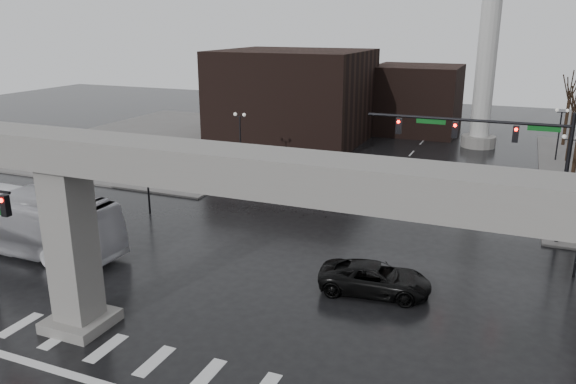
# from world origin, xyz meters

# --- Properties ---
(ground) EXTENTS (160.00, 160.00, 0.00)m
(ground) POSITION_xyz_m (0.00, 0.00, 0.00)
(ground) COLOR black
(ground) RESTS_ON ground
(sidewalk_nw) EXTENTS (28.00, 36.00, 0.15)m
(sidewalk_nw) POSITION_xyz_m (-26.00, 36.00, 0.07)
(sidewalk_nw) COLOR #625F5D
(sidewalk_nw) RESTS_ON ground
(elevated_guideway) EXTENTS (48.00, 2.60, 8.70)m
(elevated_guideway) POSITION_xyz_m (1.26, 0.00, 6.88)
(elevated_guideway) COLOR gray
(elevated_guideway) RESTS_ON ground
(building_far_left) EXTENTS (16.00, 14.00, 10.00)m
(building_far_left) POSITION_xyz_m (-14.00, 42.00, 5.00)
(building_far_left) COLOR black
(building_far_left) RESTS_ON ground
(building_far_mid) EXTENTS (10.00, 10.00, 8.00)m
(building_far_mid) POSITION_xyz_m (-2.00, 52.00, 4.00)
(building_far_mid) COLOR black
(building_far_mid) RESTS_ON ground
(smokestack) EXTENTS (3.60, 3.60, 30.00)m
(smokestack) POSITION_xyz_m (6.00, 46.00, 13.35)
(smokestack) COLOR beige
(smokestack) RESTS_ON ground
(signal_mast_arm) EXTENTS (12.12, 0.43, 8.00)m
(signal_mast_arm) POSITION_xyz_m (8.99, 18.80, 5.83)
(signal_mast_arm) COLOR black
(signal_mast_arm) RESTS_ON ground
(lamp_right_1) EXTENTS (1.22, 0.32, 5.11)m
(lamp_right_1) POSITION_xyz_m (13.50, 28.00, 3.47)
(lamp_right_1) COLOR black
(lamp_right_1) RESTS_ON ground
(lamp_right_2) EXTENTS (1.22, 0.32, 5.11)m
(lamp_right_2) POSITION_xyz_m (13.50, 42.00, 3.47)
(lamp_right_2) COLOR black
(lamp_right_2) RESTS_ON ground
(lamp_left_0) EXTENTS (1.22, 0.32, 5.11)m
(lamp_left_0) POSITION_xyz_m (-13.50, 14.00, 3.47)
(lamp_left_0) COLOR black
(lamp_left_0) RESTS_ON ground
(lamp_left_1) EXTENTS (1.22, 0.32, 5.11)m
(lamp_left_1) POSITION_xyz_m (-13.50, 28.00, 3.47)
(lamp_left_1) COLOR black
(lamp_left_1) RESTS_ON ground
(lamp_left_2) EXTENTS (1.22, 0.32, 5.11)m
(lamp_left_2) POSITION_xyz_m (-13.50, 42.00, 3.47)
(lamp_left_2) COLOR black
(lamp_left_2) RESTS_ON ground
(tree_right_3) EXTENTS (1.11, 1.66, 8.02)m
(tree_right_3) POSITION_xyz_m (14.53, 42.02, 2.98)
(tree_right_3) COLOR black
(tree_right_3) RESTS_ON ground
(tree_right_4) EXTENTS (1.12, 1.69, 8.19)m
(tree_right_4) POSITION_xyz_m (14.53, 50.02, 3.04)
(tree_right_4) COLOR black
(tree_right_4) RESTS_ON ground
(pickup_truck) EXTENTS (5.77, 3.18, 1.53)m
(pickup_truck) POSITION_xyz_m (4.20, 8.18, 0.76)
(pickup_truck) COLOR black
(pickup_truck) RESTS_ON ground
(city_bus) EXTENTS (13.27, 3.53, 3.67)m
(city_bus) POSITION_xyz_m (-16.35, 5.65, 1.84)
(city_bus) COLOR silver
(city_bus) RESTS_ON ground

